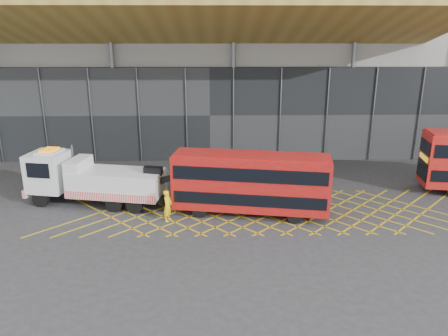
{
  "coord_description": "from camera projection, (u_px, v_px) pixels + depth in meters",
  "views": [
    {
      "loc": [
        2.42,
        -25.52,
        10.97
      ],
      "look_at": [
        3.0,
        1.5,
        2.4
      ],
      "focal_mm": 35.0,
      "sensor_mm": 36.0,
      "label": 1
    }
  ],
  "objects": [
    {
      "name": "worker",
      "position": [
        168.0,
        206.0,
        26.0
      ],
      "size": [
        0.67,
        0.82,
        1.92
      ],
      "primitive_type": "imported",
      "rotation": [
        0.0,
        0.0,
        1.22
      ],
      "color": "yellow",
      "rests_on": "ground_plane"
    },
    {
      "name": "bus_towed",
      "position": [
        250.0,
        181.0,
        26.59
      ],
      "size": [
        9.74,
        3.8,
        3.87
      ],
      "rotation": [
        0.0,
        0.0,
        -0.17
      ],
      "color": "#9E0F0C",
      "rests_on": "ground_plane"
    },
    {
      "name": "ground_plane",
      "position": [
        177.0,
        212.0,
        27.58
      ],
      "size": [
        120.0,
        120.0,
        0.0
      ],
      "primitive_type": "plane",
      "color": "#2B2B2E"
    },
    {
      "name": "construction_building",
      "position": [
        209.0,
        51.0,
        42.44
      ],
      "size": [
        55.0,
        23.97,
        18.0
      ],
      "color": "gray",
      "rests_on": "ground_plane"
    },
    {
      "name": "road_markings",
      "position": [
        265.0,
        211.0,
        27.69
      ],
      "size": [
        27.96,
        7.16,
        0.01
      ],
      "color": "gold",
      "rests_on": "ground_plane"
    },
    {
      "name": "recovery_truck",
      "position": [
        91.0,
        179.0,
        28.37
      ],
      "size": [
        10.6,
        4.16,
        3.68
      ],
      "rotation": [
        0.0,
        0.0,
        -0.19
      ],
      "color": "black",
      "rests_on": "ground_plane"
    }
  ]
}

